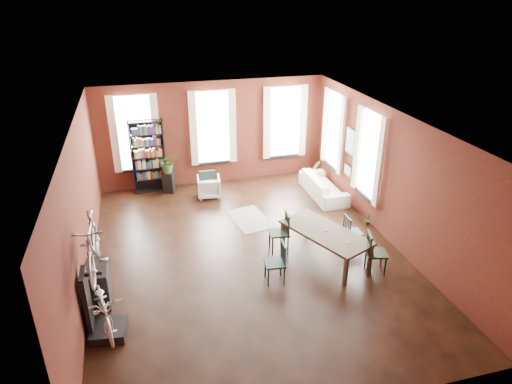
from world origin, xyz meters
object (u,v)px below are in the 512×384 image
object	(u,v)px
dining_chair_a	(275,263)
dining_table	(325,245)
cream_sofa	(324,183)
white_armchair	(209,186)
bike_trainer	(109,331)
bookshelf	(148,156)
dining_chair_b	(279,232)
console_table	(99,284)
bicycle_floor	(101,291)
plant_stand	(169,182)
dining_chair_c	(376,253)
dining_chair_d	(353,232)

from	to	relation	value
dining_chair_a	dining_table	bearing A→B (deg)	117.11
dining_table	cream_sofa	xyz separation A→B (m)	(1.32, 3.22, 0.05)
white_armchair	bike_trainer	distance (m)	6.03
dining_table	cream_sofa	distance (m)	3.48
bike_trainer	bookshelf	bearing A→B (deg)	80.01
dining_chair_a	bike_trainer	xyz separation A→B (m)	(-3.38, -0.80, -0.37)
dining_chair_b	console_table	size ratio (longest dim) A/B	1.22
bicycle_floor	dining_chair_a	bearing A→B (deg)	1.34
cream_sofa	bookshelf	bearing A→B (deg)	71.05
cream_sofa	console_table	distance (m)	7.15
plant_stand	dining_chair_b	bearing A→B (deg)	-61.35
dining_table	dining_chair_c	size ratio (longest dim) A/B	2.26
dining_chair_a	cream_sofa	size ratio (longest dim) A/B	0.44
dining_chair_b	dining_chair_d	size ratio (longest dim) A/B	1.12
dining_chair_b	bike_trainer	xyz separation A→B (m)	(-3.83, -1.95, -0.40)
dining_table	dining_chair_a	bearing A→B (deg)	177.48
dining_table	plant_stand	distance (m)	5.61
dining_chair_b	plant_stand	distance (m)	4.62
cream_sofa	console_table	world-z (taller)	cream_sofa
dining_chair_c	dining_chair_d	bearing A→B (deg)	19.77
dining_chair_a	bike_trainer	distance (m)	3.49
dining_chair_a	dining_chair_d	size ratio (longest dim) A/B	1.05
cream_sofa	bike_trainer	world-z (taller)	cream_sofa
bicycle_floor	dining_chair_c	bearing A→B (deg)	-5.81
bookshelf	white_armchair	xyz separation A→B (m)	(1.64, -0.89, -0.76)
dining_chair_c	plant_stand	world-z (taller)	dining_chair_c
dining_chair_d	bookshelf	distance (m)	6.49
dining_chair_b	cream_sofa	world-z (taller)	dining_chair_b
cream_sofa	console_table	size ratio (longest dim) A/B	2.60
white_armchair	plant_stand	distance (m)	1.29
dining_chair_b	plant_stand	size ratio (longest dim) A/B	1.55
console_table	plant_stand	xyz separation A→B (m)	(1.80, 4.94, -0.09)
dining_chair_a	console_table	world-z (taller)	dining_chair_a
dining_chair_c	white_armchair	distance (m)	5.59
dining_table	bicycle_floor	size ratio (longest dim) A/B	1.37
dining_chair_d	bookshelf	world-z (taller)	bookshelf
dining_chair_a	dining_chair_b	world-z (taller)	dining_chair_b
cream_sofa	plant_stand	world-z (taller)	cream_sofa
white_armchair	plant_stand	size ratio (longest dim) A/B	1.08
white_armchair	bicycle_floor	distance (m)	6.03
dining_chair_b	cream_sofa	xyz separation A→B (m)	(2.22, 2.61, -0.08)
dining_chair_c	bicycle_floor	xyz separation A→B (m)	(-5.65, -0.55, 0.48)
dining_chair_d	console_table	xyz separation A→B (m)	(-5.73, -0.53, -0.04)
dining_chair_a	plant_stand	distance (m)	5.49
console_table	plant_stand	size ratio (longest dim) A/B	1.27
console_table	bicycle_floor	world-z (taller)	bicycle_floor
bike_trainer	bicycle_floor	distance (m)	0.86
dining_chair_b	dining_chair_d	world-z (taller)	dining_chair_b
bookshelf	white_armchair	world-z (taller)	bookshelf
dining_table	white_armchair	size ratio (longest dim) A/B	3.13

